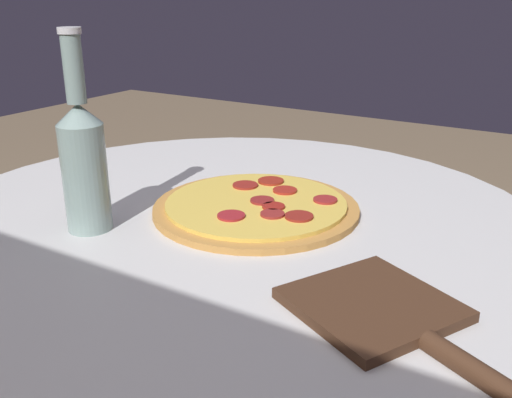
{
  "coord_description": "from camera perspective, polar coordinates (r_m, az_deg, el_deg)",
  "views": [
    {
      "loc": [
        -0.45,
        0.66,
        1.06
      ],
      "look_at": [
        -0.03,
        -0.04,
        0.75
      ],
      "focal_mm": 40.0,
      "sensor_mm": 36.0,
      "label": 1
    }
  ],
  "objects": [
    {
      "name": "beer_bottle",
      "position": [
        0.81,
        -16.88,
        3.79
      ],
      "size": [
        0.06,
        0.06,
        0.27
      ],
      "color": "gray",
      "rests_on": "table"
    },
    {
      "name": "pizza",
      "position": [
        0.87,
        0.05,
        -0.75
      ],
      "size": [
        0.31,
        0.31,
        0.02
      ],
      "color": "#B77F3D",
      "rests_on": "table"
    },
    {
      "name": "table",
      "position": [
        0.94,
        -2.57,
        -11.98
      ],
      "size": [
        0.95,
        0.95,
        0.73
      ],
      "color": "silver",
      "rests_on": "ground_plane"
    },
    {
      "name": "pizza_paddle",
      "position": [
        0.61,
        13.35,
        -11.42
      ],
      "size": [
        0.3,
        0.21,
        0.02
      ],
      "rotation": [
        0.0,
        0.0,
        2.67
      ],
      "color": "#422819",
      "rests_on": "table"
    }
  ]
}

